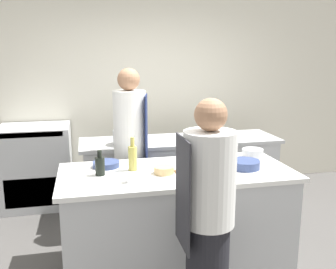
{
  "coord_description": "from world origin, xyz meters",
  "views": [
    {
      "loc": [
        -0.77,
        -3.05,
        1.9
      ],
      "look_at": [
        0.0,
        0.35,
        1.15
      ],
      "focal_mm": 40.0,
      "sensor_mm": 36.0,
      "label": 1
    }
  ],
  "objects_px": {
    "chef_at_stove": "(131,152)",
    "bottle_olive_oil": "(226,147)",
    "chef_at_prep_near": "(208,215)",
    "bowl_prep_small": "(106,164)",
    "oven_range": "(37,166)",
    "bowl_wooden_salad": "(253,153)",
    "cup": "(130,178)",
    "stockpot": "(126,137)",
    "bowl_mixing_large": "(164,170)",
    "bottle_wine": "(100,165)",
    "bowl_ceramic_blue": "(245,164)",
    "bottle_vinegar": "(133,157)"
  },
  "relations": [
    {
      "from": "chef_at_stove",
      "to": "bottle_olive_oil",
      "type": "relative_size",
      "value": 7.13
    },
    {
      "from": "chef_at_prep_near",
      "to": "bowl_prep_small",
      "type": "bearing_deg",
      "value": 32.1
    },
    {
      "from": "oven_range",
      "to": "bottle_olive_oil",
      "type": "distance_m",
      "value": 2.47
    },
    {
      "from": "bowl_prep_small",
      "to": "bowl_wooden_salad",
      "type": "relative_size",
      "value": 1.18
    },
    {
      "from": "cup",
      "to": "stockpot",
      "type": "relative_size",
      "value": 0.27
    },
    {
      "from": "bowl_mixing_large",
      "to": "chef_at_stove",
      "type": "bearing_deg",
      "value": 103.44
    },
    {
      "from": "chef_at_stove",
      "to": "bottle_wine",
      "type": "xyz_separation_m",
      "value": [
        -0.34,
        -0.71,
        0.09
      ]
    },
    {
      "from": "stockpot",
      "to": "oven_range",
      "type": "bearing_deg",
      "value": 148.1
    },
    {
      "from": "chef_at_prep_near",
      "to": "bowl_ceramic_blue",
      "type": "height_order",
      "value": "chef_at_prep_near"
    },
    {
      "from": "bowl_prep_small",
      "to": "bowl_wooden_salad",
      "type": "distance_m",
      "value": 1.43
    },
    {
      "from": "bottle_wine",
      "to": "oven_range",
      "type": "bearing_deg",
      "value": 113.02
    },
    {
      "from": "stockpot",
      "to": "cup",
      "type": "bearing_deg",
      "value": -94.92
    },
    {
      "from": "chef_at_stove",
      "to": "bottle_wine",
      "type": "bearing_deg",
      "value": -13.57
    },
    {
      "from": "bottle_olive_oil",
      "to": "bowl_wooden_salad",
      "type": "xyz_separation_m",
      "value": [
        0.25,
        -0.09,
        -0.05
      ]
    },
    {
      "from": "chef_at_stove",
      "to": "cup",
      "type": "bearing_deg",
      "value": 4.97
    },
    {
      "from": "bottle_vinegar",
      "to": "bowl_ceramic_blue",
      "type": "relative_size",
      "value": 1.09
    },
    {
      "from": "chef_at_prep_near",
      "to": "bottle_olive_oil",
      "type": "bearing_deg",
      "value": -26.66
    },
    {
      "from": "oven_range",
      "to": "chef_at_stove",
      "type": "bearing_deg",
      "value": -43.11
    },
    {
      "from": "oven_range",
      "to": "bowl_ceramic_blue",
      "type": "distance_m",
      "value": 2.73
    },
    {
      "from": "bowl_mixing_large",
      "to": "bottle_wine",
      "type": "bearing_deg",
      "value": 171.72
    },
    {
      "from": "bottle_olive_oil",
      "to": "stockpot",
      "type": "height_order",
      "value": "bottle_olive_oil"
    },
    {
      "from": "bottle_olive_oil",
      "to": "cup",
      "type": "xyz_separation_m",
      "value": [
        -1.02,
        -0.55,
        -0.06
      ]
    },
    {
      "from": "bottle_vinegar",
      "to": "chef_at_stove",
      "type": "bearing_deg",
      "value": 84.84
    },
    {
      "from": "bowl_mixing_large",
      "to": "bowl_wooden_salad",
      "type": "bearing_deg",
      "value": 17.52
    },
    {
      "from": "chef_at_prep_near",
      "to": "bowl_prep_small",
      "type": "height_order",
      "value": "chef_at_prep_near"
    },
    {
      "from": "oven_range",
      "to": "bowl_wooden_salad",
      "type": "distance_m",
      "value": 2.72
    },
    {
      "from": "bowl_wooden_salad",
      "to": "bowl_mixing_large",
      "type": "bearing_deg",
      "value": -162.48
    },
    {
      "from": "bottle_vinegar",
      "to": "cup",
      "type": "distance_m",
      "value": 0.33
    },
    {
      "from": "cup",
      "to": "bowl_prep_small",
      "type": "bearing_deg",
      "value": 108.82
    },
    {
      "from": "bottle_wine",
      "to": "stockpot",
      "type": "bearing_deg",
      "value": 72.4
    },
    {
      "from": "bowl_mixing_large",
      "to": "cup",
      "type": "height_order",
      "value": "cup"
    },
    {
      "from": "oven_range",
      "to": "bottle_wine",
      "type": "height_order",
      "value": "bottle_wine"
    },
    {
      "from": "cup",
      "to": "bowl_wooden_salad",
      "type": "bearing_deg",
      "value": 20.17
    },
    {
      "from": "bottle_olive_oil",
      "to": "bowl_prep_small",
      "type": "height_order",
      "value": "bottle_olive_oil"
    },
    {
      "from": "bottle_wine",
      "to": "bowl_mixing_large",
      "type": "bearing_deg",
      "value": -8.28
    },
    {
      "from": "bowl_prep_small",
      "to": "bowl_wooden_salad",
      "type": "xyz_separation_m",
      "value": [
        1.43,
        -0.0,
        0.02
      ]
    },
    {
      "from": "oven_range",
      "to": "bottle_vinegar",
      "type": "distance_m",
      "value": 2.0
    },
    {
      "from": "chef_at_prep_near",
      "to": "bowl_mixing_large",
      "type": "xyz_separation_m",
      "value": [
        -0.16,
        0.7,
        0.12
      ]
    },
    {
      "from": "bowl_wooden_salad",
      "to": "stockpot",
      "type": "relative_size",
      "value": 0.71
    },
    {
      "from": "chef_at_prep_near",
      "to": "bowl_mixing_large",
      "type": "relative_size",
      "value": 9.4
    },
    {
      "from": "chef_at_prep_near",
      "to": "chef_at_stove",
      "type": "height_order",
      "value": "chef_at_stove"
    },
    {
      "from": "bottle_olive_oil",
      "to": "bowl_wooden_salad",
      "type": "distance_m",
      "value": 0.27
    },
    {
      "from": "bowl_ceramic_blue",
      "to": "bottle_vinegar",
      "type": "bearing_deg",
      "value": 170.7
    },
    {
      "from": "bottle_vinegar",
      "to": "oven_range",
      "type": "bearing_deg",
      "value": 121.74
    },
    {
      "from": "bottle_olive_oil",
      "to": "bowl_prep_small",
      "type": "bearing_deg",
      "value": -175.98
    },
    {
      "from": "bottle_olive_oil",
      "to": "bowl_prep_small",
      "type": "xyz_separation_m",
      "value": [
        -1.18,
        -0.08,
        -0.07
      ]
    },
    {
      "from": "bottle_vinegar",
      "to": "bottle_olive_oil",
      "type": "bearing_deg",
      "value": 13.89
    },
    {
      "from": "bowl_prep_small",
      "to": "cup",
      "type": "height_order",
      "value": "cup"
    },
    {
      "from": "chef_at_stove",
      "to": "bowl_mixing_large",
      "type": "height_order",
      "value": "chef_at_stove"
    },
    {
      "from": "bowl_ceramic_blue",
      "to": "chef_at_stove",
      "type": "bearing_deg",
      "value": 139.16
    }
  ]
}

